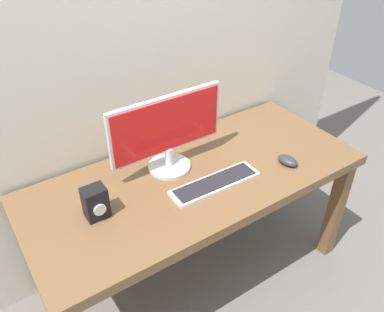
% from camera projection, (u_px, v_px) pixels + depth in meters
% --- Properties ---
extents(ground_plane, '(6.00, 6.00, 0.00)m').
position_uv_depth(ground_plane, '(195.00, 273.00, 2.36)').
color(ground_plane, slate).
extents(desk, '(1.66, 0.72, 0.74)m').
position_uv_depth(desk, '(196.00, 189.00, 1.99)').
color(desk, brown).
rests_on(desk, ground_plane).
extents(monitor, '(0.58, 0.21, 0.38)m').
position_uv_depth(monitor, '(167.00, 131.00, 1.87)').
color(monitor, silver).
rests_on(monitor, desk).
extents(keyboard_primary, '(0.45, 0.13, 0.02)m').
position_uv_depth(keyboard_primary, '(215.00, 183.00, 1.87)').
color(keyboard_primary, silver).
rests_on(keyboard_primary, desk).
extents(mouse, '(0.08, 0.12, 0.04)m').
position_uv_depth(mouse, '(288.00, 161.00, 1.99)').
color(mouse, '#333338').
rests_on(mouse, desk).
extents(audio_controller, '(0.10, 0.09, 0.15)m').
position_uv_depth(audio_controller, '(95.00, 202.00, 1.66)').
color(audio_controller, black).
rests_on(audio_controller, desk).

